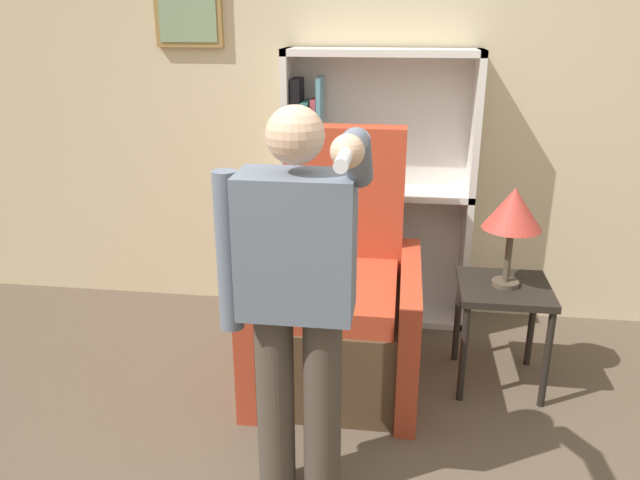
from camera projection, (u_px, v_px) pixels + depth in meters
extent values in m
cube|color=beige|center=(410.00, 95.00, 3.76)|extent=(8.00, 0.06, 2.80)
cube|color=olive|center=(188.00, 1.00, 3.70)|extent=(0.41, 0.04, 0.53)
cube|color=gray|center=(186.00, 1.00, 3.68)|extent=(0.35, 0.01, 0.47)
cube|color=silver|center=(289.00, 189.00, 3.87)|extent=(0.04, 0.28, 1.68)
cube|color=silver|center=(470.00, 195.00, 3.73)|extent=(0.04, 0.28, 1.68)
cube|color=silver|center=(379.00, 186.00, 3.93)|extent=(1.14, 0.01, 1.68)
cube|color=silver|center=(374.00, 313.00, 4.08)|extent=(1.14, 0.28, 0.04)
cube|color=silver|center=(378.00, 192.00, 3.80)|extent=(1.14, 0.28, 0.04)
cube|color=silver|center=(382.00, 52.00, 3.52)|extent=(1.14, 0.28, 0.04)
cube|color=#337070|center=(298.00, 266.00, 4.04)|extent=(0.04, 0.17, 0.57)
cube|color=#BC4C56|center=(305.00, 260.00, 4.02)|extent=(0.05, 0.23, 0.66)
cube|color=#337070|center=(312.00, 269.00, 4.03)|extent=(0.03, 0.16, 0.54)
cube|color=purple|center=(319.00, 256.00, 4.00)|extent=(0.03, 0.22, 0.72)
cube|color=#1E47B2|center=(325.00, 269.00, 4.02)|extent=(0.03, 0.19, 0.54)
cube|color=black|center=(298.00, 134.00, 3.75)|extent=(0.05, 0.18, 0.65)
cube|color=#337070|center=(307.00, 145.00, 3.76)|extent=(0.04, 0.23, 0.52)
cube|color=#BC4C56|center=(314.00, 144.00, 3.75)|extent=(0.03, 0.15, 0.53)
cube|color=#5B99A8|center=(320.00, 133.00, 3.73)|extent=(0.03, 0.18, 0.66)
cube|color=#4C3823|center=(336.00, 340.00, 3.30)|extent=(0.65, 0.85, 0.47)
cube|color=#B23D23|center=(335.00, 293.00, 3.16)|extent=(0.61, 0.73, 0.12)
cube|color=#B23D23|center=(344.00, 222.00, 3.47)|extent=(0.65, 0.16, 1.07)
cube|color=#B23D23|center=(266.00, 320.00, 3.31)|extent=(0.10, 0.93, 0.66)
cube|color=#B23D23|center=(408.00, 329.00, 3.22)|extent=(0.10, 0.93, 0.66)
cylinder|color=#473D33|center=(276.00, 403.00, 2.46)|extent=(0.15, 0.15, 0.82)
cylinder|color=#473D33|center=(322.00, 407.00, 2.44)|extent=(0.15, 0.15, 0.82)
cube|color=slate|center=(297.00, 245.00, 2.22)|extent=(0.42, 0.24, 0.53)
sphere|color=#DBAD89|center=(295.00, 135.00, 2.09)|extent=(0.20, 0.20, 0.20)
cylinder|color=slate|center=(228.00, 252.00, 2.27)|extent=(0.09, 0.09, 0.61)
cylinder|color=slate|center=(358.00, 159.00, 1.97)|extent=(0.09, 0.28, 0.23)
cylinder|color=slate|center=(352.00, 146.00, 1.71)|extent=(0.08, 0.27, 0.10)
sphere|color=#DBAD89|center=(347.00, 151.00, 1.59)|extent=(0.09, 0.09, 0.09)
cylinder|color=white|center=(344.00, 159.00, 1.50)|extent=(0.04, 0.15, 0.04)
cube|color=black|center=(505.00, 289.00, 3.18)|extent=(0.46, 0.46, 0.04)
cylinder|color=black|center=(463.00, 354.00, 3.11)|extent=(0.04, 0.04, 0.53)
cylinder|color=black|center=(547.00, 360.00, 3.06)|extent=(0.04, 0.04, 0.53)
cylinder|color=black|center=(458.00, 318.00, 3.49)|extent=(0.04, 0.04, 0.53)
cylinder|color=black|center=(532.00, 322.00, 3.43)|extent=(0.04, 0.04, 0.53)
cylinder|color=#4C4233|center=(505.00, 283.00, 3.17)|extent=(0.14, 0.14, 0.02)
cylinder|color=#4C4233|center=(508.00, 255.00, 3.11)|extent=(0.03, 0.03, 0.28)
cone|color=#B2382D|center=(513.00, 208.00, 3.03)|extent=(0.29, 0.29, 0.21)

